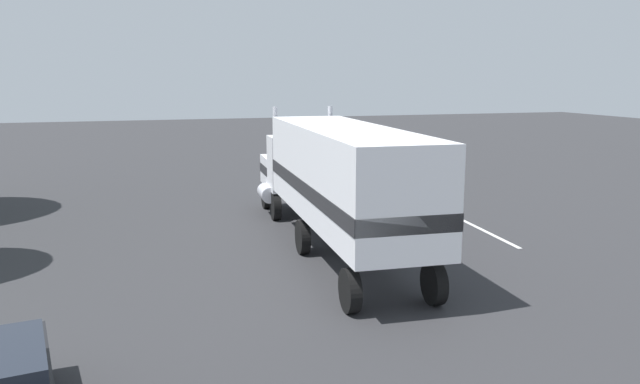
# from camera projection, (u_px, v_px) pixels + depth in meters

# --- Properties ---
(ground_plane) EXTENTS (120.00, 120.00, 0.00)m
(ground_plane) POSITION_uv_depth(u_px,v_px,m) (299.00, 214.00, 25.83)
(ground_plane) COLOR #2D2D30
(lane_stripe_near) EXTENTS (4.40, 0.20, 0.01)m
(lane_stripe_near) POSITION_uv_depth(u_px,v_px,m) (397.00, 219.00, 24.89)
(lane_stripe_near) COLOR silver
(lane_stripe_near) RESTS_ON ground_plane
(lane_stripe_mid) EXTENTS (4.40, 0.45, 0.01)m
(lane_stripe_mid) POSITION_uv_depth(u_px,v_px,m) (488.00, 233.00, 22.79)
(lane_stripe_mid) COLOR silver
(lane_stripe_mid) RESTS_ON ground_plane
(semi_truck) EXTENTS (14.28, 3.31, 4.50)m
(semi_truck) POSITION_uv_depth(u_px,v_px,m) (335.00, 175.00, 20.05)
(semi_truck) COLOR white
(semi_truck) RESTS_ON ground_plane
(person_bystander) EXTENTS (0.34, 0.46, 1.63)m
(person_bystander) POSITION_uv_depth(u_px,v_px,m) (395.00, 208.00, 22.84)
(person_bystander) COLOR #2D3347
(person_bystander) RESTS_ON ground_plane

